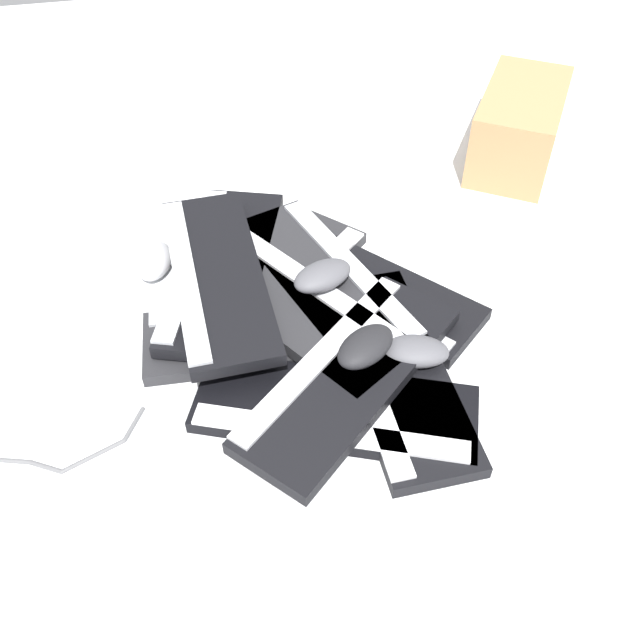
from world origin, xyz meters
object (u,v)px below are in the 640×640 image
Objects in this scene: keyboard_8 at (349,375)px; mouse_0 at (366,346)px; keyboard_1 at (335,410)px; mouse_2 at (154,261)px; cardboard_box at (519,126)px; mouse_3 at (415,351)px; keyboard_2 at (395,370)px; keyboard_3 at (364,287)px; keyboard_4 at (271,286)px; keyboard_9 at (324,280)px; keyboard_0 at (273,332)px; keyboard_7 at (216,276)px; mouse_1 at (322,276)px; keyboard_6 at (222,267)px; keyboard_5 at (294,307)px.

mouse_0 is at bearing -142.97° from keyboard_8.
mouse_2 reaches higher than keyboard_1.
keyboard_1 is 4.22× the size of mouse_0.
cardboard_box is (-0.52, -0.59, 0.04)m from keyboard_8.
mouse_3 reaches higher than mouse_2.
cardboard_box is (-0.44, -0.57, 0.07)m from keyboard_2.
keyboard_3 and keyboard_4 have the same top height.
keyboard_3 is 3.90× the size of mouse_2.
keyboard_9 is 4.23× the size of mouse_3.
keyboard_7 reaches higher than keyboard_0.
keyboard_0 is at bearing -55.36° from keyboard_8.
keyboard_9 is at bearing -69.76° from keyboard_2.
keyboard_7 is at bearing 143.54° from mouse_1.
mouse_0 is 0.09m from mouse_3.
keyboard_8 is at bearing 69.89° from keyboard_3.
mouse_0 is (-0.12, 0.24, 0.07)m from keyboard_4.
keyboard_8 reaches higher than mouse_2.
cardboard_box is at bearing -131.64° from keyboard_8.
mouse_3 is at bearing 135.90° from keyboard_6.
keyboard_1 is at bearing -135.84° from mouse_2.
keyboard_4 is 0.10m from keyboard_9.
keyboard_4 is (0.05, -0.30, 0.00)m from keyboard_1.
keyboard_9 is at bearing 157.76° from keyboard_6.
keyboard_4 is at bearing 28.27° from cardboard_box.
keyboard_6 reaches higher than keyboard_1.
mouse_3 is (-0.11, -0.02, 0.01)m from keyboard_8.
keyboard_6 is at bearing -60.48° from keyboard_8.
cardboard_box is (-0.52, -0.36, 0.04)m from keyboard_9.
mouse_2 is (0.23, -0.20, -0.02)m from keyboard_5.
mouse_1 is at bearing 72.44° from keyboard_9.
keyboard_9 is at bearing 61.38° from mouse_0.
cardboard_box is at bearing -153.88° from keyboard_7.
cardboard_box is (-0.41, -0.56, 0.03)m from mouse_3.
keyboard_0 is at bearing 23.45° from keyboard_3.
keyboard_9 is at bearing 159.28° from keyboard_4.
mouse_0 is (-0.21, 0.22, 0.01)m from keyboard_7.
cardboard_box reaches higher than keyboard_6.
cardboard_box reaches higher than mouse_3.
keyboard_7 is 1.43× the size of cardboard_box.
mouse_0 reaches higher than keyboard_6.
cardboard_box is (-0.44, -0.36, 0.07)m from keyboard_3.
cardboard_box is at bearing -144.28° from keyboard_5.
keyboard_5 is at bearing 149.72° from keyboard_7.
keyboard_1 is 0.37m from keyboard_6.
keyboard_1 is 1.09× the size of keyboard_8.
mouse_0 reaches higher than keyboard_5.
keyboard_0 is 0.14m from keyboard_9.
keyboard_7 is at bearing 159.71° from mouse_3.
keyboard_3 is 0.95× the size of keyboard_5.
mouse_0 is at bearing 137.03° from keyboard_0.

